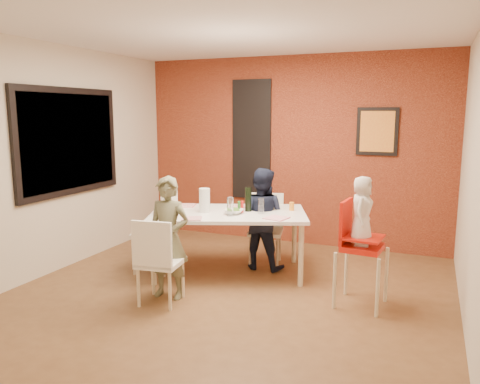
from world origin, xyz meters
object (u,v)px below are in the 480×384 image
at_px(paper_towel_roll, 205,200).
at_px(chair_left, 161,227).
at_px(child_far, 261,219).
at_px(chair_far, 266,225).
at_px(toddler, 362,211).
at_px(high_chair, 357,243).
at_px(wine_bottle, 248,199).
at_px(chair_near, 157,258).
at_px(dining_table, 228,217).
at_px(child_near, 168,238).

bearing_deg(paper_towel_roll, chair_left, -165.58).
bearing_deg(child_far, chair_far, -84.69).
relative_size(toddler, paper_towel_roll, 2.40).
bearing_deg(chair_far, chair_left, -154.39).
height_order(high_chair, child_far, child_far).
bearing_deg(wine_bottle, chair_near, -109.98).
bearing_deg(wine_bottle, toddler, -19.99).
relative_size(chair_far, paper_towel_roll, 3.13).
distance_m(wine_bottle, paper_towel_roll, 0.51).
height_order(chair_far, toddler, toddler).
bearing_deg(wine_bottle, child_far, 64.95).
height_order(chair_left, toddler, toddler).
height_order(dining_table, wine_bottle, wine_bottle).
xyz_separation_m(chair_far, toddler, (1.30, -0.94, 0.47)).
bearing_deg(child_near, chair_far, 66.34).
bearing_deg(toddler, chair_left, 89.50).
bearing_deg(chair_near, dining_table, -110.25).
xyz_separation_m(chair_far, child_near, (-0.55, -1.47, 0.14)).
xyz_separation_m(wine_bottle, paper_towel_roll, (-0.45, -0.24, -0.00)).
xyz_separation_m(high_chair, paper_towel_roll, (-1.80, 0.25, 0.25)).
bearing_deg(toddler, child_near, 108.57).
bearing_deg(chair_near, paper_towel_roll, -97.92).
height_order(chair_left, child_near, child_near).
bearing_deg(chair_near, chair_far, -114.81).
distance_m(child_near, toddler, 1.95).
xyz_separation_m(child_far, paper_towel_roll, (-0.55, -0.45, 0.27)).
bearing_deg(paper_towel_roll, child_near, -91.55).
relative_size(chair_far, child_far, 0.71).
bearing_deg(toddler, chair_near, 115.24).
bearing_deg(toddler, paper_towel_roll, 84.50).
relative_size(high_chair, wine_bottle, 3.73).
distance_m(dining_table, wine_bottle, 0.31).
bearing_deg(dining_table, chair_left, -161.96).
xyz_separation_m(chair_left, paper_towel_roll, (0.52, 0.13, 0.34)).
distance_m(dining_table, high_chair, 1.59).
bearing_deg(chair_far, child_far, -98.24).
relative_size(dining_table, chair_far, 2.30).
distance_m(chair_far, chair_left, 1.33).
height_order(chair_far, wine_bottle, wine_bottle).
distance_m(chair_left, paper_towel_roll, 0.64).
relative_size(chair_far, wine_bottle, 3.13).
relative_size(chair_near, child_near, 0.70).
bearing_deg(high_chair, chair_near, 118.87).
bearing_deg(toddler, child_far, 63.79).
bearing_deg(wine_bottle, chair_far, 79.93).
bearing_deg(wine_bottle, paper_towel_roll, -151.71).
height_order(chair_near, wine_bottle, wine_bottle).
height_order(chair_near, toddler, toddler).
xyz_separation_m(dining_table, high_chair, (1.55, -0.37, -0.05)).
relative_size(child_near, wine_bottle, 4.49).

